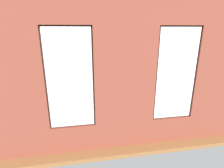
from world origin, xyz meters
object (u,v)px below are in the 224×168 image
object	(u,v)px
couch_left	(170,96)
potted_plant_by_left_couch	(146,85)
coffee_table	(114,97)
tv_flatscreen	(30,88)
table_plant_small	(124,90)
media_console	(33,104)
papasan_chair	(100,82)
potted_plant_corner_far_left	(202,104)
cup_ceramic	(114,95)
potted_plant_corner_near_left	(154,75)
potted_plant_beside_window_right	(39,115)
potted_plant_between_couches	(164,111)
remote_black	(108,95)
potted_plant_foreground_right	(49,77)
couch_by_window	(115,119)

from	to	relation	value
couch_left	potted_plant_by_left_couch	bearing A→B (deg)	-167.68
coffee_table	tv_flatscreen	bearing A→B (deg)	-1.28
table_plant_small	media_console	distance (m)	3.22
table_plant_small	media_console	world-z (taller)	table_plant_small
media_console	papasan_chair	bearing A→B (deg)	-146.96
media_console	potted_plant_corner_far_left	size ratio (longest dim) A/B	0.92
coffee_table	potted_plant_corner_far_left	bearing A→B (deg)	144.42
cup_ceramic	potted_plant_corner_near_left	world-z (taller)	potted_plant_corner_near_left
cup_ceramic	potted_plant_by_left_couch	bearing A→B (deg)	-142.42
coffee_table	media_console	world-z (taller)	media_console
potted_plant_beside_window_right	potted_plant_between_couches	world-z (taller)	potted_plant_beside_window_right
couch_left	tv_flatscreen	world-z (taller)	tv_flatscreen
potted_plant_between_couches	table_plant_small	bearing A→B (deg)	-64.36
coffee_table	remote_black	size ratio (longest dim) A/B	9.13
table_plant_small	potted_plant_corner_far_left	distance (m)	2.56
couch_left	potted_plant_corner_far_left	xyz separation A→B (m)	(-0.15, 1.50, 0.32)
media_console	potted_plant_foreground_right	size ratio (longest dim) A/B	0.83
couch_by_window	potted_plant_between_couches	size ratio (longest dim) A/B	2.95
coffee_table	potted_plant_between_couches	distance (m)	1.91
couch_left	papasan_chair	distance (m)	3.02
couch_left	potted_plant_beside_window_right	bearing A→B (deg)	-73.56
cup_ceramic	remote_black	world-z (taller)	cup_ceramic
potted_plant_by_left_couch	potted_plant_corner_far_left	size ratio (longest dim) A/B	0.43
remote_black	potted_plant_corner_far_left	xyz separation A→B (m)	(-2.47, 1.73, 0.23)
potted_plant_corner_near_left	potted_plant_beside_window_right	world-z (taller)	potted_plant_beside_window_right
table_plant_small	remote_black	world-z (taller)	table_plant_small
potted_plant_between_couches	potted_plant_beside_window_right	bearing A→B (deg)	2.86
table_plant_small	potted_plant_beside_window_right	xyz separation A→B (m)	(2.59, 1.78, 0.13)
table_plant_small	potted_plant_beside_window_right	bearing A→B (deg)	34.57
coffee_table	potted_plant_between_couches	xyz separation A→B (m)	(-1.20, 1.48, 0.08)
papasan_chair	tv_flatscreen	bearing A→B (deg)	32.99
couch_left	tv_flatscreen	distance (m)	4.93
couch_left	potted_plant_foreground_right	size ratio (longest dim) A/B	1.79
potted_plant_corner_near_left	papasan_chair	bearing A→B (deg)	4.32
couch_by_window	potted_plant_beside_window_right	world-z (taller)	potted_plant_beside_window_right
couch_left	table_plant_small	bearing A→B (deg)	-101.94
couch_left	cup_ceramic	world-z (taller)	couch_left
remote_black	tv_flatscreen	distance (m)	2.62
coffee_table	table_plant_small	bearing A→B (deg)	-162.06
table_plant_small	tv_flatscreen	xyz separation A→B (m)	(3.20, 0.08, 0.31)
couch_left	potted_plant_by_left_couch	distance (m)	1.51
couch_by_window	potted_plant_by_left_couch	bearing A→B (deg)	-124.64
potted_plant_foreground_right	potted_plant_corner_far_left	bearing A→B (deg)	144.09
couch_by_window	media_console	world-z (taller)	couch_by_window
remote_black	tv_flatscreen	bearing A→B (deg)	133.27
coffee_table	potted_plant_foreground_right	size ratio (longest dim) A/B	1.35
potted_plant_by_left_couch	potted_plant_beside_window_right	size ratio (longest dim) A/B	0.38
couch_by_window	media_console	size ratio (longest dim) A/B	2.10
potted_plant_foreground_right	potted_plant_by_left_couch	bearing A→B (deg)	173.39
couch_left	papasan_chair	xyz separation A→B (m)	(2.43, -1.80, 0.12)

